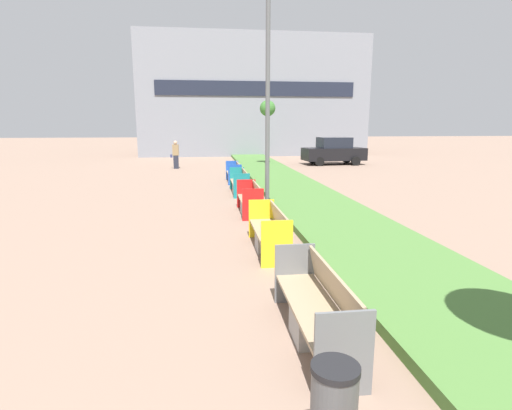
# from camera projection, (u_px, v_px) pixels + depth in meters

# --- Properties ---
(planter_grass_strip) EXTENTS (2.80, 120.00, 0.18)m
(planter_grass_strip) POSITION_uv_depth(u_px,v_px,m) (347.00, 228.00, 10.37)
(planter_grass_strip) COLOR #4C7A38
(planter_grass_strip) RESTS_ON ground
(building_backdrop) EXTENTS (19.96, 6.36, 10.29)m
(building_backdrop) POSITION_uv_depth(u_px,v_px,m) (252.00, 97.00, 36.52)
(building_backdrop) COLOR gray
(building_backdrop) RESTS_ON ground
(bench_grey_frame) EXTENTS (0.65, 2.29, 0.94)m
(bench_grey_frame) POSITION_uv_depth(u_px,v_px,m) (317.00, 312.00, 5.12)
(bench_grey_frame) COLOR #9E9B96
(bench_grey_frame) RESTS_ON ground
(bench_yellow_frame) EXTENTS (0.65, 2.20, 0.94)m
(bench_yellow_frame) POSITION_uv_depth(u_px,v_px,m) (270.00, 234.00, 8.76)
(bench_yellow_frame) COLOR #9E9B96
(bench_yellow_frame) RESTS_ON ground
(bench_red_frame) EXTENTS (0.65, 1.96, 0.94)m
(bench_red_frame) POSITION_uv_depth(u_px,v_px,m) (251.00, 202.00, 12.40)
(bench_red_frame) COLOR #9E9B96
(bench_red_frame) RESTS_ON ground
(bench_teal_frame) EXTENTS (0.65, 2.26, 0.94)m
(bench_teal_frame) POSITION_uv_depth(u_px,v_px,m) (240.00, 184.00, 16.03)
(bench_teal_frame) COLOR #9E9B96
(bench_teal_frame) RESTS_ON ground
(bench_blue_frame) EXTENTS (0.65, 1.95, 0.94)m
(bench_blue_frame) POSITION_uv_depth(u_px,v_px,m) (234.00, 175.00, 19.13)
(bench_blue_frame) COLOR #9E9B96
(bench_blue_frame) RESTS_ON ground
(street_lamp_post) EXTENTS (0.24, 0.44, 8.52)m
(street_lamp_post) POSITION_uv_depth(u_px,v_px,m) (268.00, 61.00, 12.19)
(street_lamp_post) COLOR #56595B
(street_lamp_post) RESTS_ON ground
(sapling_tree_far) EXTENTS (1.00, 1.00, 4.23)m
(sapling_tree_far) POSITION_uv_depth(u_px,v_px,m) (268.00, 109.00, 25.36)
(sapling_tree_far) COLOR brown
(sapling_tree_far) RESTS_ON ground
(pedestrian_walking) EXTENTS (0.53, 0.24, 1.73)m
(pedestrian_walking) POSITION_uv_depth(u_px,v_px,m) (176.00, 154.00, 24.88)
(pedestrian_walking) COLOR #232633
(pedestrian_walking) RESTS_ON ground
(parked_car_distant) EXTENTS (4.33, 2.09, 1.86)m
(parked_car_distant) POSITION_uv_depth(u_px,v_px,m) (334.00, 151.00, 27.45)
(parked_car_distant) COLOR black
(parked_car_distant) RESTS_ON ground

